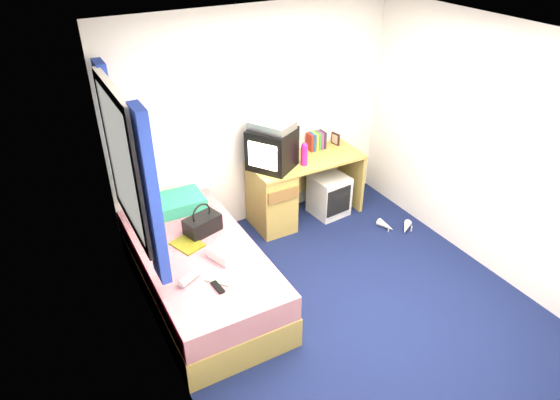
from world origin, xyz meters
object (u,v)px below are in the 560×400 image
crt_tv (272,148)px  colour_swatch_fan (218,281)px  pink_water_bottle (304,155)px  aerosol_can (296,153)px  storage_cube (329,195)px  water_bottle (189,278)px  bed (201,273)px  white_heels (396,227)px  pillow (174,204)px  magazine (187,244)px  remote_control (218,287)px  towel (229,250)px  desk (284,191)px  picture_frame (335,139)px  vcr (272,125)px  handbag (202,224)px

crt_tv → colour_swatch_fan: bearing=-76.9°
pink_water_bottle → aerosol_can: size_ratio=1.39×
storage_cube → water_bottle: 2.34m
bed → crt_tv: (1.15, 0.74, 0.70)m
white_heels → pink_water_bottle: bearing=142.3°
pillow → magazine: (-0.09, -0.64, -0.06)m
remote_control → white_heels: bearing=7.3°
towel → white_heels: (2.12, 0.16, -0.55)m
desk → white_heels: bearing=-37.0°
picture_frame → aerosol_can: aerosol_can is taller
crt_tv → pink_water_bottle: size_ratio=2.60×
remote_control → picture_frame: bearing=29.1°
bed → white_heels: bearing=-1.0°
desk → picture_frame: picture_frame is taller
aerosol_can → crt_tv: bearing=-176.4°
bed → remote_control: remote_control is taller
vcr → picture_frame: bearing=69.5°
pillow → aerosol_can: size_ratio=3.62×
pillow → desk: desk is taller
pillow → bed: bearing=-92.2°
handbag → magazine: size_ratio=1.34×
white_heels → storage_cube: bearing=124.7°
storage_cube → crt_tv: size_ratio=0.81×
handbag → white_heels: bearing=-23.6°
crt_tv → bed: bearing=-90.8°
aerosol_can → remote_control: 2.03m
desk → vcr: size_ratio=3.00×
aerosol_can → picture_frame: bearing=12.1°
crt_tv → picture_frame: 0.95m
vcr → aerosol_can: size_ratio=2.62×
handbag → picture_frame: bearing=2.2°
pink_water_bottle → towel: 1.54m
pillow → water_bottle: pillow is taller
pink_water_bottle → magazine: bearing=-161.9°
bed → aerosol_can: size_ratio=12.09×
desk → vcr: 0.84m
vcr → magazine: 1.53m
bed → storage_cube: bearing=19.1°
desk → crt_tv: bearing=179.5°
bed → crt_tv: 1.54m
remote_control → white_heels: size_ratio=0.44×
pink_water_bottle → remote_control: 1.96m
crt_tv → towel: crt_tv is taller
storage_cube → handbag: size_ratio=1.30×
crt_tv → vcr: 0.26m
picture_frame → pink_water_bottle: (-0.60, -0.27, 0.04)m
colour_swatch_fan → remote_control: (-0.03, -0.07, 0.00)m
vcr → aerosol_can: 0.50m
desk → towel: 1.45m
pillow → pink_water_bottle: pink_water_bottle is taller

